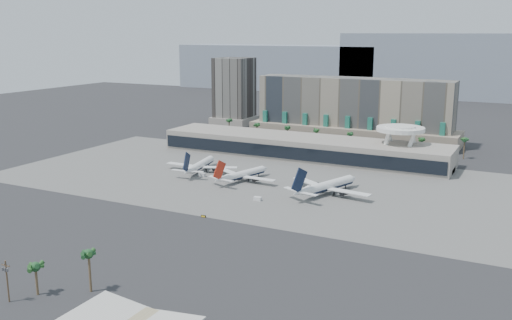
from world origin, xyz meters
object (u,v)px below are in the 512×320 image
at_px(airliner_right, 327,186).
at_px(taxiway_sign, 203,216).
at_px(airliner_centre, 243,174).
at_px(airliner_left, 200,165).
at_px(service_vehicle_a, 202,175).
at_px(utility_pole, 7,278).
at_px(service_vehicle_b, 258,199).

bearing_deg(airliner_right, taxiway_sign, -101.07).
bearing_deg(airliner_right, airliner_centre, -164.34).
bearing_deg(airliner_left, service_vehicle_a, -62.20).
bearing_deg(utility_pole, airliner_centre, 91.44).
distance_m(airliner_left, airliner_centre, 29.69).
height_order(airliner_left, airliner_centre, airliner_left).
bearing_deg(airliner_centre, service_vehicle_b, -35.52).
bearing_deg(utility_pole, airliner_right, 73.43).
xyz_separation_m(airliner_centre, taxiway_sign, (12.62, -57.17, -2.86)).
distance_m(airliner_left, service_vehicle_a, 10.40).
distance_m(airliner_centre, airliner_right, 45.14).
bearing_deg(service_vehicle_b, service_vehicle_a, 146.81).
relative_size(utility_pole, service_vehicle_b, 3.64).
relative_size(airliner_centre, service_vehicle_a, 9.74).
distance_m(utility_pole, service_vehicle_b, 117.45).
relative_size(airliner_centre, airliner_right, 0.87).
xyz_separation_m(airliner_right, service_vehicle_b, (-23.55, -23.35, -3.07)).
xyz_separation_m(utility_pole, airliner_left, (-32.56, 149.12, -3.58)).
height_order(airliner_left, taxiway_sign, airliner_left).
xyz_separation_m(airliner_left, service_vehicle_a, (6.14, -7.97, -2.62)).
bearing_deg(airliner_right, airliner_left, -167.58).
bearing_deg(service_vehicle_b, utility_pole, -102.29).
relative_size(airliner_centre, service_vehicle_b, 11.35).
bearing_deg(service_vehicle_a, taxiway_sign, -51.82).
distance_m(service_vehicle_a, service_vehicle_b, 50.98).
bearing_deg(service_vehicle_a, airliner_right, 4.07).
xyz_separation_m(utility_pole, service_vehicle_b, (17.87, 115.91, -6.29)).
xyz_separation_m(airliner_left, service_vehicle_b, (50.44, -33.20, -2.72)).
bearing_deg(taxiway_sign, airliner_right, 54.44).
distance_m(utility_pole, taxiway_sign, 86.24).
bearing_deg(service_vehicle_b, taxiway_sign, -109.73).
bearing_deg(airliner_centre, utility_pole, -72.80).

